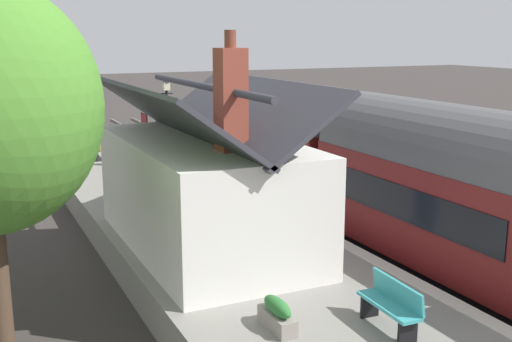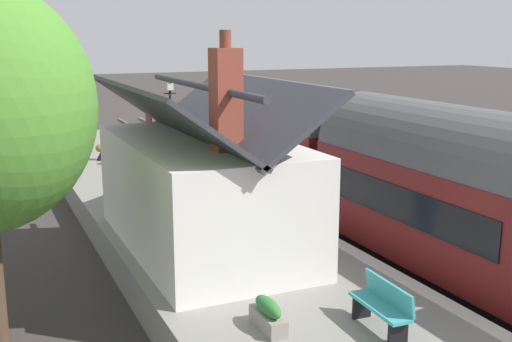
# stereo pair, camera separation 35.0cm
# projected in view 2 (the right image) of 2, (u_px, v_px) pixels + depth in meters

# --- Properties ---
(ground_plane) EXTENTS (160.00, 160.00, 0.00)m
(ground_plane) POSITION_uv_depth(u_px,v_px,m) (283.00, 216.00, 20.84)
(ground_plane) COLOR #383330
(platform) EXTENTS (32.00, 5.27, 0.88)m
(platform) POSITION_uv_depth(u_px,v_px,m) (177.00, 216.00, 19.29)
(platform) COLOR gray
(platform) RESTS_ON ground
(platform_edge_coping) EXTENTS (32.00, 0.36, 0.02)m
(platform_edge_coping) POSITION_uv_depth(u_px,v_px,m) (250.00, 193.00, 20.18)
(platform_edge_coping) COLOR beige
(platform_edge_coping) RESTS_ON platform
(rail_near) EXTENTS (52.00, 0.08, 0.14)m
(rail_near) POSITION_uv_depth(u_px,v_px,m) (325.00, 208.00, 21.48)
(rail_near) COLOR gray
(rail_near) RESTS_ON ground
(rail_far) EXTENTS (52.00, 0.08, 0.14)m
(rail_far) POSITION_uv_depth(u_px,v_px,m) (287.00, 213.00, 20.90)
(rail_far) COLOR gray
(rail_far) RESTS_ON ground
(train) EXTENTS (26.23, 2.73, 4.32)m
(train) POSITION_uv_depth(u_px,v_px,m) (449.00, 195.00, 14.65)
(train) COLOR black
(train) RESTS_ON ground
(station_building) EXTENTS (7.25, 3.70, 5.09)m
(station_building) POSITION_uv_depth(u_px,v_px,m) (202.00, 188.00, 14.91)
(station_building) COLOR white
(station_building) RESTS_ON platform
(bench_mid_platform) EXTENTS (1.40, 0.44, 0.88)m
(bench_mid_platform) POSITION_uv_depth(u_px,v_px,m) (183.00, 173.00, 20.88)
(bench_mid_platform) COLOR teal
(bench_mid_platform) RESTS_ON platform
(bench_near_building) EXTENTS (1.40, 0.44, 0.88)m
(bench_near_building) POSITION_uv_depth(u_px,v_px,m) (124.00, 140.00, 27.49)
(bench_near_building) COLOR teal
(bench_near_building) RESTS_ON platform
(bench_platform_end) EXTENTS (1.40, 0.45, 0.88)m
(bench_platform_end) POSITION_uv_depth(u_px,v_px,m) (166.00, 161.00, 22.87)
(bench_platform_end) COLOR teal
(bench_platform_end) RESTS_ON platform
(bench_by_lamp) EXTENTS (1.42, 0.48, 0.88)m
(bench_by_lamp) POSITION_uv_depth(u_px,v_px,m) (383.00, 305.00, 10.74)
(bench_by_lamp) COLOR teal
(bench_by_lamp) RESTS_ON platform
(planter_under_sign) EXTENTS (0.94, 0.32, 0.56)m
(planter_under_sign) POSITION_uv_depth(u_px,v_px,m) (268.00, 315.00, 10.83)
(planter_under_sign) COLOR gray
(planter_under_sign) RESTS_ON platform
(planter_corner_building) EXTENTS (0.41, 0.41, 0.67)m
(planter_corner_building) POSITION_uv_depth(u_px,v_px,m) (101.00, 152.00, 25.46)
(planter_corner_building) COLOR black
(planter_corner_building) RESTS_ON platform
(planter_bench_left) EXTENTS (0.60, 0.60, 0.81)m
(planter_bench_left) POSITION_uv_depth(u_px,v_px,m) (160.00, 143.00, 27.10)
(planter_bench_left) COLOR gray
(planter_bench_left) RESTS_ON platform
(planter_bench_right) EXTENTS (0.38, 0.38, 0.66)m
(planter_bench_right) POSITION_uv_depth(u_px,v_px,m) (112.00, 156.00, 24.60)
(planter_bench_right) COLOR teal
(planter_bench_right) RESTS_ON platform
(lamp_post_platform) EXTENTS (0.32, 0.50, 3.30)m
(lamp_post_platform) POSITION_uv_depth(u_px,v_px,m) (170.00, 103.00, 24.91)
(lamp_post_platform) COLOR black
(lamp_post_platform) RESTS_ON platform
(station_sign_board) EXTENTS (0.96, 0.06, 1.57)m
(station_sign_board) POSITION_uv_depth(u_px,v_px,m) (149.00, 122.00, 28.08)
(station_sign_board) COLOR black
(station_sign_board) RESTS_ON platform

